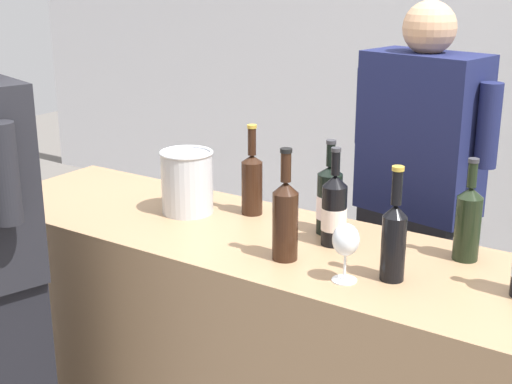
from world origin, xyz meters
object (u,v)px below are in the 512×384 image
(wine_bottle_5, at_px, (394,238))
(wine_bottle_4, at_px, (334,210))
(wine_bottle_3, at_px, (252,181))
(wine_bottle_2, at_px, (285,217))
(ice_bucket, at_px, (187,182))
(wine_glass, at_px, (346,242))
(wine_bottle_0, at_px, (329,200))
(wine_bottle_6, at_px, (468,221))
(person_server, at_px, (415,227))

(wine_bottle_5, bearing_deg, wine_bottle_4, 151.03)
(wine_bottle_3, bearing_deg, wine_bottle_4, -14.92)
(wine_bottle_2, height_order, wine_bottle_4, wine_bottle_2)
(wine_bottle_5, relative_size, ice_bucket, 1.47)
(wine_bottle_3, height_order, wine_glass, wine_bottle_3)
(wine_bottle_0, xyz_separation_m, wine_glass, (0.22, -0.32, 0.00))
(wine_bottle_4, height_order, wine_glass, wine_bottle_4)
(wine_bottle_6, bearing_deg, wine_bottle_5, -115.52)
(wine_glass, bearing_deg, wine_bottle_6, 56.13)
(wine_bottle_2, height_order, wine_bottle_5, wine_bottle_2)
(wine_glass, bearing_deg, person_server, 97.74)
(wine_glass, bearing_deg, wine_bottle_4, 124.51)
(wine_bottle_4, bearing_deg, wine_glass, -55.49)
(wine_bottle_3, bearing_deg, ice_bucket, -149.97)
(wine_bottle_2, xyz_separation_m, wine_bottle_3, (-0.32, 0.29, -0.01))
(wine_bottle_2, relative_size, wine_bottle_5, 1.04)
(wine_bottle_2, height_order, wine_glass, wine_bottle_2)
(wine_bottle_3, relative_size, wine_bottle_4, 1.02)
(wine_bottle_0, xyz_separation_m, ice_bucket, (-0.53, -0.10, 0.00))
(ice_bucket, relative_size, person_server, 0.14)
(wine_bottle_0, bearing_deg, wine_glass, -54.94)
(wine_bottle_2, relative_size, wine_glass, 2.02)
(wine_bottle_2, xyz_separation_m, wine_bottle_4, (0.07, 0.19, -0.02))
(wine_bottle_3, relative_size, wine_bottle_5, 0.98)
(wine_bottle_6, height_order, wine_glass, wine_bottle_6)
(wine_bottle_6, xyz_separation_m, ice_bucket, (-0.98, -0.13, -0.01))
(wine_bottle_2, relative_size, wine_bottle_6, 1.09)
(ice_bucket, bearing_deg, wine_bottle_5, -8.88)
(person_server, bearing_deg, wine_bottle_4, -94.34)
(wine_bottle_2, height_order, ice_bucket, wine_bottle_2)
(wine_bottle_2, xyz_separation_m, wine_glass, (0.23, -0.04, -0.02))
(wine_bottle_6, bearing_deg, wine_bottle_2, -146.45)
(wine_bottle_4, distance_m, wine_bottle_6, 0.41)
(wine_bottle_2, xyz_separation_m, wine_bottle_5, (0.33, 0.04, -0.01))
(ice_bucket, bearing_deg, wine_bottle_0, 10.68)
(wine_bottle_3, relative_size, wine_glass, 1.90)
(wine_bottle_3, xyz_separation_m, wine_glass, (0.54, -0.34, -0.00))
(wine_bottle_5, height_order, ice_bucket, wine_bottle_5)
(wine_bottle_0, height_order, wine_bottle_2, wine_bottle_2)
(ice_bucket, bearing_deg, wine_bottle_6, 7.55)
(wine_glass, bearing_deg, ice_bucket, 163.75)
(person_server, bearing_deg, wine_bottle_2, -98.04)
(wine_bottle_0, relative_size, wine_glass, 1.85)
(wine_bottle_4, relative_size, person_server, 0.19)
(wine_glass, relative_size, ice_bucket, 0.75)
(wine_bottle_3, relative_size, person_server, 0.20)
(wine_bottle_4, bearing_deg, wine_bottle_2, -109.30)
(wine_bottle_0, relative_size, wine_bottle_6, 1.00)
(wine_bottle_6, bearing_deg, person_server, 125.34)
(wine_bottle_0, xyz_separation_m, wine_bottle_2, (-0.00, -0.27, 0.02))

